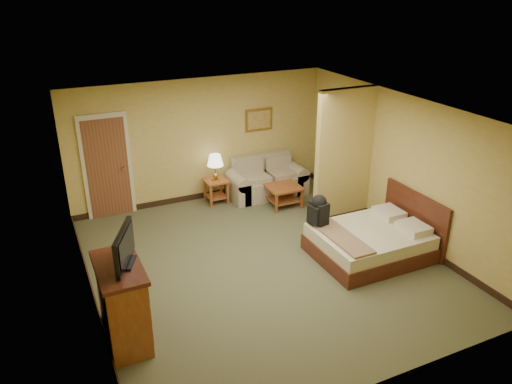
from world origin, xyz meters
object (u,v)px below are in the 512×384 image
dresser (123,303)px  bed (373,241)px  coffee_table (283,191)px  loveseat (266,183)px

dresser → bed: (4.30, 0.42, -0.30)m
coffee_table → dresser: dresser is taller
loveseat → dresser: 5.19m
coffee_table → bed: (0.44, -2.47, -0.04)m
dresser → bed: dresser is taller
coffee_table → dresser: 4.83m
loveseat → dresser: bearing=-137.1°
coffee_table → dresser: bearing=-143.2°
bed → dresser: bearing=-174.5°
loveseat → bed: 3.15m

